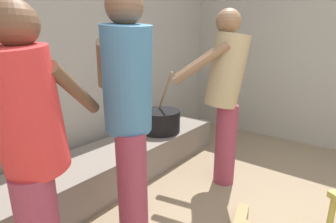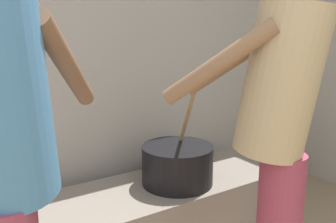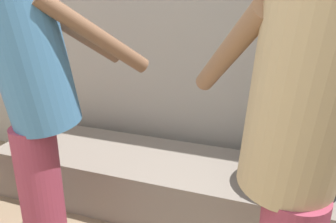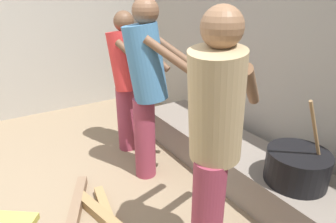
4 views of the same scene
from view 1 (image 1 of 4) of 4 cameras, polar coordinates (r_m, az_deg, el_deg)
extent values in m
cube|color=#9E998E|center=(2.68, -24.05, 10.43)|extent=(5.35, 0.20, 2.36)
cube|color=slate|center=(2.68, -10.73, -11.10)|extent=(2.66, 0.60, 0.34)
cylinder|color=black|center=(2.94, -1.75, -2.20)|extent=(0.46, 0.46, 0.25)
cylinder|color=#937047|center=(2.92, -0.78, 4.29)|extent=(0.05, 0.26, 0.51)
cylinder|color=red|center=(1.32, -29.58, -0.28)|extent=(0.48, 0.45, 0.63)
sphere|color=brown|center=(1.29, -31.61, 16.71)|extent=(0.20, 0.20, 0.20)
cylinder|color=brown|center=(1.42, -20.16, 4.42)|extent=(0.42, 0.29, 0.34)
cylinder|color=brown|center=(1.56, -29.03, 4.34)|extent=(0.42, 0.29, 0.34)
cylinder|color=#8C3347|center=(2.52, 12.93, -7.34)|extent=(0.20, 0.20, 0.79)
cylinder|color=tan|center=(2.34, 13.22, 9.05)|extent=(0.46, 0.49, 0.67)
sphere|color=brown|center=(2.33, 13.60, 19.28)|extent=(0.22, 0.22, 0.22)
cylinder|color=brown|center=(2.45, 7.21, 11.19)|extent=(0.32, 0.44, 0.37)
cylinder|color=brown|center=(2.18, 7.45, 10.73)|extent=(0.32, 0.44, 0.37)
cylinder|color=#8C3347|center=(1.77, -8.05, -16.99)|extent=(0.20, 0.20, 0.80)
cylinder|color=teal|center=(1.55, -9.19, 6.95)|extent=(0.47, 0.49, 0.68)
sphere|color=brown|center=(1.56, -9.94, 22.56)|extent=(0.22, 0.22, 0.22)
cylinder|color=brown|center=(1.80, -5.94, 10.41)|extent=(0.34, 0.44, 0.37)
cylinder|color=brown|center=(1.77, -14.68, 9.94)|extent=(0.34, 0.44, 0.37)
camera|label=2|loc=(0.90, 38.78, 9.80)|focal=38.41mm
camera|label=3|loc=(2.06, 39.31, 12.90)|focal=36.69mm
camera|label=4|loc=(3.20, 40.18, 17.87)|focal=30.68mm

